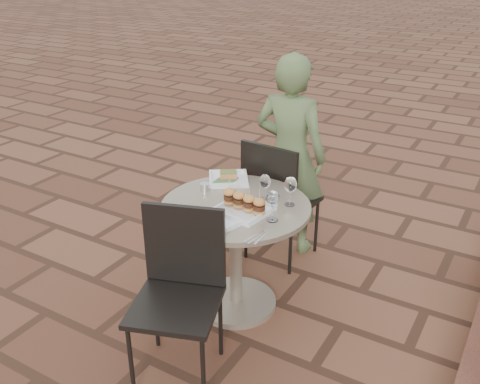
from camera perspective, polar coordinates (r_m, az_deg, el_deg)
The scene contains 13 objects.
ground at distance 3.74m, azimuth -1.50°, elevation -9.96°, with size 60.00×60.00×0.00m, color brown.
cafe_table at distance 3.31m, azimuth -0.45°, elevation -5.16°, with size 0.90×0.90×0.73m.
chair_far at distance 3.77m, azimuth 3.87°, elevation -0.09°, with size 0.48×0.48×0.93m.
chair_near at distance 2.85m, azimuth -6.42°, elevation -9.28°, with size 0.56×0.56×0.93m.
diner at distance 3.90m, azimuth 5.35°, elevation 3.87°, with size 0.54×0.36×1.49m, color #4A5D33.
plate_salmon at distance 3.50m, azimuth -1.26°, elevation 1.49°, with size 0.35×0.35×0.07m.
plate_sliders at distance 3.09m, azimuth 0.44°, elevation -1.40°, with size 0.31×0.31×0.18m.
plate_tuna at distance 2.97m, azimuth -2.68°, elevation -3.22°, with size 0.28×0.28×0.03m.
wine_glass_right at distance 2.96m, azimuth 3.53°, elevation -0.81°, with size 0.08×0.08×0.18m.
wine_glass_mid at distance 3.20m, azimuth 2.68°, elevation 1.07°, with size 0.07×0.07×0.17m.
wine_glass_far at distance 3.14m, azimuth 5.41°, elevation 0.72°, with size 0.08×0.08×0.18m.
steel_ramekin at distance 3.37m, azimuth -3.77°, elevation 0.55°, with size 0.06×0.06×0.05m, color silver.
cutlery_set at distance 2.84m, azimuth 1.85°, elevation -4.86°, with size 0.08×0.17×0.00m, color silver, non-canonical shape.
Camera 1 is at (1.64, -2.59, 2.16)m, focal length 40.00 mm.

